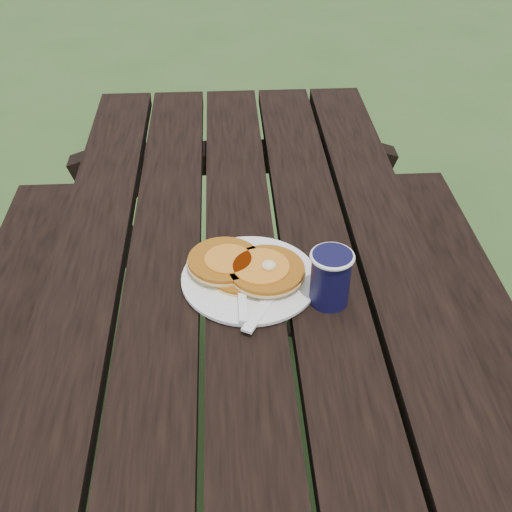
{
  "coord_description": "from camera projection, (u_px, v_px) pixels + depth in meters",
  "views": [
    {
      "loc": [
        -0.03,
        -0.88,
        1.53
      ],
      "look_at": [
        0.03,
        0.05,
        0.8
      ],
      "focal_mm": 45.0,
      "sensor_mm": 36.0,
      "label": 1
    }
  ],
  "objects": [
    {
      "name": "fork",
      "position": [
        242.0,
        300.0,
        1.13
      ],
      "size": [
        0.03,
        0.16,
        0.01
      ],
      "primitive_type": null,
      "rotation": [
        0.0,
        0.0,
        -0.0
      ],
      "color": "white",
      "rests_on": "plate"
    },
    {
      "name": "picnic_table",
      "position": [
        246.0,
        424.0,
        1.41
      ],
      "size": [
        1.36,
        1.8,
        0.75
      ],
      "color": "black",
      "rests_on": "ground"
    },
    {
      "name": "coffee_cup",
      "position": [
        331.0,
        275.0,
        1.12
      ],
      "size": [
        0.08,
        0.08,
        0.11
      ],
      "rotation": [
        0.0,
        0.0,
        0.24
      ],
      "color": "black",
      "rests_on": "picnic_table"
    },
    {
      "name": "knife",
      "position": [
        268.0,
        299.0,
        1.14
      ],
      "size": [
        0.1,
        0.17,
        0.0
      ],
      "primitive_type": "cube",
      "rotation": [
        0.0,
        0.0,
        -0.5
      ],
      "color": "white",
      "rests_on": "plate"
    },
    {
      "name": "plate",
      "position": [
        250.0,
        279.0,
        1.2
      ],
      "size": [
        0.29,
        0.29,
        0.01
      ],
      "primitive_type": "cylinder",
      "rotation": [
        0.0,
        0.0,
        -0.17
      ],
      "color": "white",
      "rests_on": "picnic_table"
    },
    {
      "name": "pancake_stack",
      "position": [
        246.0,
        267.0,
        1.19
      ],
      "size": [
        0.22,
        0.17,
        0.04
      ],
      "rotation": [
        0.0,
        0.0,
        -0.12
      ],
      "color": "#AD6013",
      "rests_on": "plate"
    }
  ]
}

